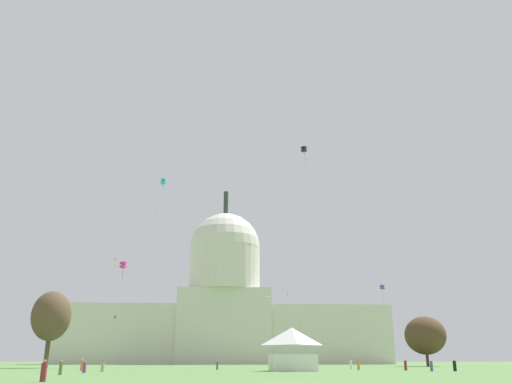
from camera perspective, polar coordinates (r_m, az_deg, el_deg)
The scene contains 26 objects.
capitol_building at distance 198.42m, azimuth -3.49°, elevation -12.37°, with size 119.59×26.62×64.52m.
event_tent at distance 80.45m, azimuth 3.93°, elevation -16.53°, with size 6.71×7.41×6.11m.
tree_east_mid at distance 139.00m, azimuth 17.86°, elevation -14.56°, with size 13.78×13.79×11.74m.
tree_west_mid at distance 115.26m, azimuth -21.30°, elevation -12.42°, with size 10.93×10.96×14.78m.
person_white_near_tree_west at distance 98.04m, azimuth 10.25°, elevation -17.88°, with size 0.55×0.55×1.77m.
person_denim_lawn_far_right at distance 82.10m, azimuth 18.47°, elevation -17.44°, with size 0.50×0.50×1.61m.
person_maroon_edge_west at distance 44.84m, azimuth -22.01°, elevation -17.61°, with size 0.62×0.62×1.60m.
person_olive_lawn_far_left at distance 64.77m, azimuth -20.39°, elevation -17.43°, with size 0.52×0.52×1.57m.
person_maroon_back_left at distance 88.38m, azimuth 15.89°, elevation -17.61°, with size 0.49×0.49×1.63m.
person_purple_mid_center at distance 73.32m, azimuth -18.09°, elevation -17.60°, with size 0.44×0.44×1.49m.
person_black_front_left at distance 84.53m, azimuth 20.71°, elevation -17.20°, with size 0.56×0.56×1.65m.
person_denim_mid_right at distance 91.97m, azimuth -4.22°, elevation -18.21°, with size 0.37×0.37×1.48m.
person_orange_front_right at distance 86.91m, azimuth -18.33°, elevation -17.39°, with size 0.42×0.42×1.69m.
person_orange_deep_crowd at distance 91.35m, azimuth 11.04°, elevation -17.88°, with size 0.56×0.56×1.75m.
person_tan_edge_east at distance 79.70m, azimuth -16.28°, elevation -17.70°, with size 0.52×0.52×1.48m.
kite_green_high at distance 160.32m, azimuth -10.72°, elevation -1.36°, with size 1.56×1.46×2.90m.
kite_cyan_mid at distance 95.78m, azimuth -10.01°, elevation 1.12°, with size 0.99×0.92×2.38m.
kite_black_high at distance 92.65m, azimuth 5.21°, elevation 4.62°, with size 1.05×1.05×3.09m.
kite_orange_mid at distance 160.74m, azimuth -15.04°, elevation -7.26°, with size 0.44×0.85×4.12m.
kite_yellow_mid at distance 178.84m, azimuth 1.26°, elevation -11.36°, with size 1.80×1.09×0.24m.
kite_magenta_mid at distance 112.99m, azimuth -14.18°, elevation -7.67°, with size 1.38×1.36×3.51m.
kite_blue_mid at distance 135.99m, azimuth 13.51°, elevation -10.02°, with size 1.10×1.06×4.41m.
kite_red_low at distance 166.83m, azimuth -15.03°, elevation -12.93°, with size 0.80×0.79×2.12m.
kite_white_high at distance 128.28m, azimuth -16.28°, elevation 2.72°, with size 1.40×1.26×3.78m.
kite_lime_low at distance 141.34m, azimuth 4.88°, elevation -13.07°, with size 1.32×1.71×4.26m.
kite_turquoise_low at distance 101.51m, azimuth 3.27°, elevation -10.32°, with size 0.96×1.51×2.01m.
Camera 1 is at (-4.19, -36.97, 1.60)m, focal length 36.94 mm.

